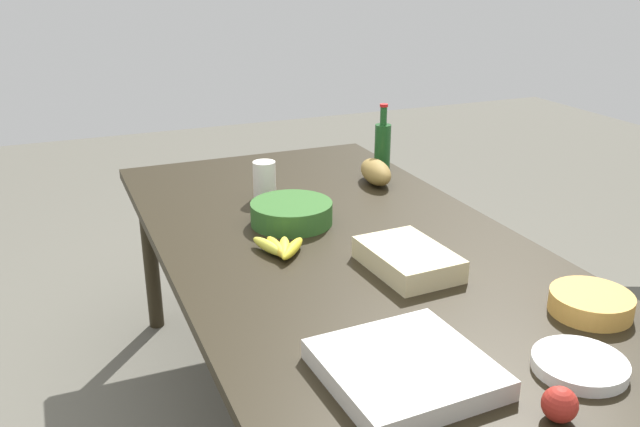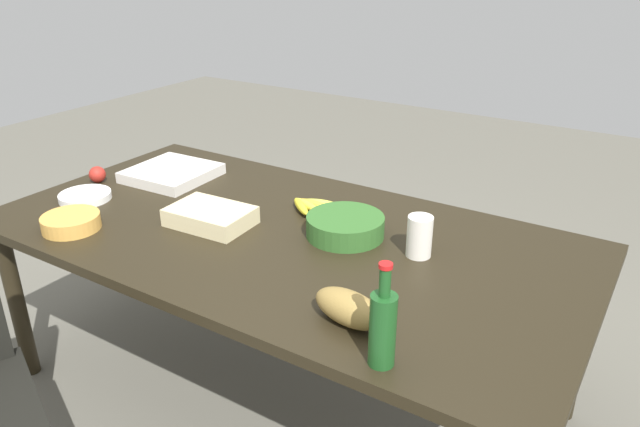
% 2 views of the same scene
% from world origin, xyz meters
% --- Properties ---
extents(ground_plane, '(10.00, 10.00, 0.00)m').
position_xyz_m(ground_plane, '(0.00, 0.00, 0.00)').
color(ground_plane, '#656256').
extents(conference_table, '(2.31, 1.19, 0.78)m').
position_xyz_m(conference_table, '(0.00, 0.00, 0.72)').
color(conference_table, black).
rests_on(conference_table, ground).
extents(sheet_cake, '(0.33, 0.24, 0.07)m').
position_xyz_m(sheet_cake, '(-0.27, -0.09, 0.82)').
color(sheet_cake, beige).
rests_on(sheet_cake, conference_table).
extents(chip_bowl, '(0.27, 0.27, 0.06)m').
position_xyz_m(chip_bowl, '(-0.70, -0.41, 0.81)').
color(chip_bowl, gold).
rests_on(chip_bowl, conference_table).
extents(pizza_box, '(0.38, 0.38, 0.05)m').
position_xyz_m(pizza_box, '(-0.78, 0.20, 0.81)').
color(pizza_box, silver).
rests_on(pizza_box, conference_table).
extents(paper_plate_stack, '(0.27, 0.27, 0.03)m').
position_xyz_m(paper_plate_stack, '(-0.91, -0.19, 0.80)').
color(paper_plate_stack, white).
rests_on(paper_plate_stack, conference_table).
extents(apple_red, '(0.10, 0.10, 0.08)m').
position_xyz_m(apple_red, '(-1.03, -0.02, 0.82)').
color(apple_red, '#AD281F').
rests_on(apple_red, conference_table).
extents(banana_bunch, '(0.21, 0.18, 0.04)m').
position_xyz_m(banana_bunch, '(-0.01, 0.23, 0.81)').
color(banana_bunch, yellow).
rests_on(banana_bunch, conference_table).
extents(bread_loaf, '(0.25, 0.15, 0.10)m').
position_xyz_m(bread_loaf, '(0.53, -0.39, 0.83)').
color(bread_loaf, olive).
rests_on(bread_loaf, conference_table).
extents(mayo_jar, '(0.09, 0.09, 0.15)m').
position_xyz_m(mayo_jar, '(0.53, 0.11, 0.86)').
color(mayo_jar, white).
rests_on(mayo_jar, conference_table).
extents(salad_bowl, '(0.35, 0.35, 0.08)m').
position_xyz_m(salad_bowl, '(0.23, 0.10, 0.82)').
color(salad_bowl, '#316327').
rests_on(salad_bowl, conference_table).
extents(wine_bottle, '(0.08, 0.08, 0.30)m').
position_xyz_m(wine_bottle, '(0.69, -0.51, 0.90)').
color(wine_bottle, '#1C5020').
rests_on(wine_bottle, conference_table).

